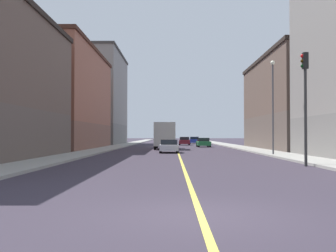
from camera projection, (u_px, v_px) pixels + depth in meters
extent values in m
plane|color=#352E3A|center=(200.00, 215.00, 8.61)|extent=(400.00, 400.00, 0.00)
cube|color=#9E9B93|center=(235.00, 146.00, 57.52)|extent=(2.77, 168.00, 0.15)
cube|color=#9E9B93|center=(117.00, 146.00, 57.68)|extent=(2.77, 168.00, 0.15)
cube|color=#E5D14C|center=(176.00, 147.00, 57.59)|extent=(0.16, 154.00, 0.01)
cube|color=brown|center=(305.00, 133.00, 47.37)|extent=(10.58, 21.69, 3.97)
cube|color=brown|center=(305.00, 88.00, 47.48)|extent=(10.58, 21.69, 6.53)
cube|color=#2B221D|center=(305.00, 59.00, 47.56)|extent=(10.88, 21.99, 0.40)
cube|color=brown|center=(54.00, 136.00, 49.40)|extent=(10.58, 22.61, 3.10)
cube|color=#93513D|center=(54.00, 88.00, 49.53)|extent=(10.58, 22.61, 8.80)
cube|color=#42241B|center=(54.00, 51.00, 49.63)|extent=(10.88, 22.91, 0.40)
cube|color=slate|center=(92.00, 134.00, 73.50)|extent=(10.58, 19.94, 3.62)
cube|color=gray|center=(93.00, 90.00, 73.68)|extent=(10.58, 19.94, 12.69)
cube|color=#3B3937|center=(93.00, 55.00, 73.82)|extent=(10.88, 20.24, 0.40)
cylinder|color=#2D2D2D|center=(306.00, 118.00, 21.97)|extent=(0.16, 0.16, 5.36)
cube|color=black|center=(305.00, 61.00, 22.04)|extent=(0.28, 0.32, 0.90)
sphere|color=red|center=(302.00, 56.00, 22.05)|extent=(0.20, 0.20, 0.20)
sphere|color=#352204|center=(302.00, 61.00, 22.04)|extent=(0.20, 0.20, 0.20)
sphere|color=black|center=(302.00, 66.00, 22.04)|extent=(0.20, 0.20, 0.20)
cylinder|color=#4C4C51|center=(273.00, 109.00, 33.02)|extent=(0.14, 0.14, 7.40)
sphere|color=#EAEACC|center=(273.00, 63.00, 33.10)|extent=(0.36, 0.36, 0.36)
cube|color=silver|center=(169.00, 147.00, 38.74)|extent=(1.82, 4.02, 0.57)
cube|color=black|center=(169.00, 142.00, 38.64)|extent=(1.58, 1.98, 0.48)
cylinder|color=black|center=(161.00, 149.00, 39.98)|extent=(0.23, 0.64, 0.64)
cylinder|color=black|center=(177.00, 149.00, 39.98)|extent=(0.23, 0.64, 0.64)
cylinder|color=black|center=(160.00, 150.00, 37.50)|extent=(0.23, 0.64, 0.64)
cylinder|color=black|center=(178.00, 150.00, 37.50)|extent=(0.23, 0.64, 0.64)
cube|color=maroon|center=(184.00, 142.00, 67.71)|extent=(1.80, 4.15, 0.68)
cube|color=black|center=(184.00, 138.00, 67.84)|extent=(1.57, 2.00, 0.50)
cylinder|color=black|center=(180.00, 143.00, 69.00)|extent=(0.23, 0.64, 0.64)
cylinder|color=black|center=(189.00, 143.00, 68.98)|extent=(0.23, 0.64, 0.64)
cylinder|color=black|center=(180.00, 143.00, 66.44)|extent=(0.23, 0.64, 0.64)
cylinder|color=black|center=(189.00, 143.00, 66.41)|extent=(0.23, 0.64, 0.64)
cube|color=#23389E|center=(194.00, 141.00, 78.35)|extent=(2.00, 4.41, 0.66)
cube|color=black|center=(194.00, 138.00, 78.28)|extent=(1.71, 2.02, 0.49)
cylinder|color=black|center=(190.00, 142.00, 79.73)|extent=(0.24, 0.65, 0.64)
cylinder|color=black|center=(198.00, 142.00, 79.66)|extent=(0.24, 0.65, 0.64)
cylinder|color=black|center=(190.00, 142.00, 77.03)|extent=(0.24, 0.65, 0.64)
cylinder|color=black|center=(199.00, 142.00, 76.96)|extent=(0.24, 0.65, 0.64)
cube|color=gold|center=(167.00, 143.00, 58.55)|extent=(1.97, 4.46, 0.61)
cube|color=black|center=(167.00, 139.00, 58.75)|extent=(1.67, 2.18, 0.47)
cylinder|color=black|center=(162.00, 144.00, 59.89)|extent=(0.24, 0.65, 0.64)
cylinder|color=black|center=(173.00, 144.00, 59.93)|extent=(0.24, 0.65, 0.64)
cylinder|color=black|center=(162.00, 145.00, 57.16)|extent=(0.24, 0.65, 0.64)
cylinder|color=black|center=(173.00, 145.00, 57.20)|extent=(0.24, 0.65, 0.64)
cube|color=#1E6B38|center=(203.00, 143.00, 57.28)|extent=(1.86, 4.24, 0.59)
cube|color=black|center=(203.00, 140.00, 57.33)|extent=(1.59, 2.04, 0.50)
cylinder|color=black|center=(197.00, 145.00, 58.56)|extent=(0.24, 0.65, 0.64)
cylinder|color=black|center=(208.00, 144.00, 58.59)|extent=(0.24, 0.65, 0.64)
cylinder|color=black|center=(199.00, 145.00, 55.96)|extent=(0.24, 0.65, 0.64)
cylinder|color=black|center=(210.00, 145.00, 56.00)|extent=(0.24, 0.65, 0.64)
cube|color=navy|center=(166.00, 138.00, 51.60)|extent=(2.44, 2.24, 1.93)
cube|color=#B2B2A8|center=(165.00, 134.00, 47.38)|extent=(2.44, 5.27, 2.72)
cylinder|color=black|center=(157.00, 145.00, 51.19)|extent=(0.30, 0.90, 0.90)
cylinder|color=black|center=(174.00, 145.00, 51.17)|extent=(0.30, 0.90, 0.90)
cylinder|color=black|center=(155.00, 146.00, 46.24)|extent=(0.30, 0.90, 0.90)
cylinder|color=black|center=(175.00, 146.00, 46.22)|extent=(0.30, 0.90, 0.90)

